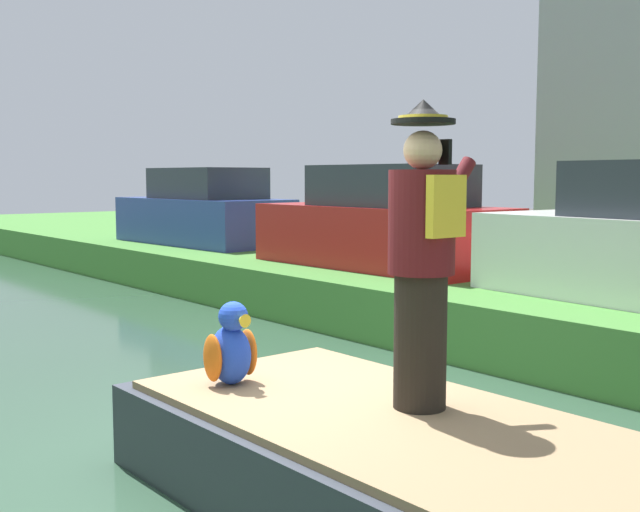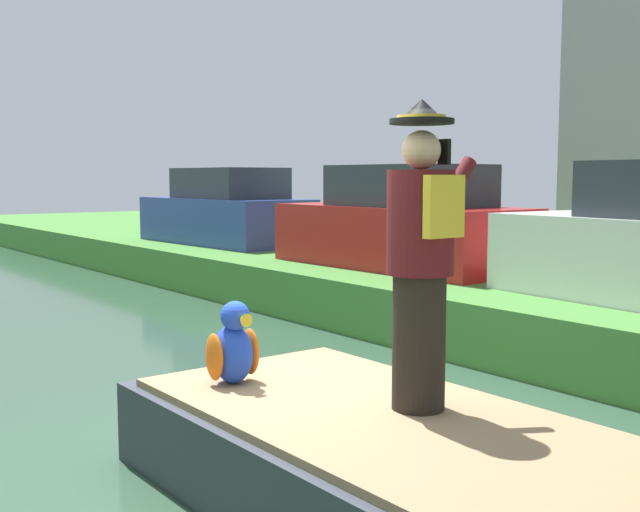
# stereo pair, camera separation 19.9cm
# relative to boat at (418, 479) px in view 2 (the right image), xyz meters

# --- Properties ---
(ground_plane) EXTENTS (80.00, 80.00, 0.00)m
(ground_plane) POSITION_rel_boat_xyz_m (0.00, 1.38, -0.40)
(ground_plane) COLOR #4C4742
(canal_water) EXTENTS (6.17, 48.00, 0.10)m
(canal_water) POSITION_rel_boat_xyz_m (0.00, 1.38, -0.35)
(canal_water) COLOR #33513D
(canal_water) RESTS_ON ground
(boat) EXTENTS (1.84, 4.22, 0.61)m
(boat) POSITION_rel_boat_xyz_m (0.00, 0.00, 0.00)
(boat) COLOR #333842
(boat) RESTS_ON canal_water
(person_pirate) EXTENTS (0.61, 0.42, 1.85)m
(person_pirate) POSITION_rel_boat_xyz_m (0.24, 0.24, 1.23)
(person_pirate) COLOR black
(person_pirate) RESTS_ON boat
(parrot_plush) EXTENTS (0.36, 0.34, 0.57)m
(parrot_plush) POSITION_rel_boat_xyz_m (-0.37, 1.42, 0.55)
(parrot_plush) COLOR blue
(parrot_plush) RESTS_ON boat
(parked_car_red) EXTENTS (1.78, 4.03, 1.50)m
(parked_car_red) POSITION_rel_boat_xyz_m (4.86, 5.37, 1.01)
(parked_car_red) COLOR red
(parked_car_red) RESTS_ON grass_bank_far
(parked_car_blue) EXTENTS (1.89, 4.08, 1.50)m
(parked_car_blue) POSITION_rel_boat_xyz_m (4.86, 10.52, 1.01)
(parked_car_blue) COLOR #2D4293
(parked_car_blue) RESTS_ON grass_bank_far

